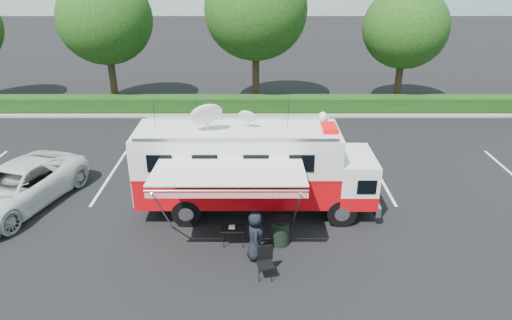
{
  "coord_description": "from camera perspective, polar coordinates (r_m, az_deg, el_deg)",
  "views": [
    {
      "loc": [
        -0.01,
        -15.22,
        9.04
      ],
      "look_at": [
        0.0,
        0.5,
        1.9
      ],
      "focal_mm": 32.0,
      "sensor_mm": 36.0,
      "label": 1
    }
  ],
  "objects": [
    {
      "name": "person",
      "position": [
        15.18,
        -0.08,
        -12.12
      ],
      "size": [
        0.58,
        0.85,
        1.69
      ],
      "primitive_type": "imported",
      "rotation": [
        0.0,
        0.0,
        1.63
      ],
      "color": "black",
      "rests_on": "ground_plane"
    },
    {
      "name": "back_border",
      "position": [
        28.44,
        2.38,
        16.24
      ],
      "size": [
        60.0,
        6.14,
        8.87
      ],
      "color": "#9E998E",
      "rests_on": "ground_plane"
    },
    {
      "name": "white_suv",
      "position": [
        20.23,
        -27.36,
        -5.11
      ],
      "size": [
        4.42,
        6.48,
        1.65
      ],
      "primitive_type": "imported",
      "rotation": [
        0.0,
        0.0,
        -0.31
      ],
      "color": "silver",
      "rests_on": "ground_plane"
    },
    {
      "name": "command_truck",
      "position": [
        16.85,
        -0.26,
        -0.97
      ],
      "size": [
        8.82,
        2.43,
        4.24
      ],
      "color": "black",
      "rests_on": "ground_plane"
    },
    {
      "name": "awning",
      "position": [
        14.21,
        -3.49,
        -2.01
      ],
      "size": [
        4.81,
        2.5,
        2.91
      ],
      "color": "silver",
      "rests_on": "ground_plane"
    },
    {
      "name": "trash_bin",
      "position": [
        15.59,
        3.08,
        -8.92
      ],
      "size": [
        0.64,
        0.64,
        0.95
      ],
      "color": "black",
      "rests_on": "ground_plane"
    },
    {
      "name": "stall_lines",
      "position": [
        20.34,
        -1.42,
        -1.95
      ],
      "size": [
        24.12,
        5.5,
        0.01
      ],
      "color": "silver",
      "rests_on": "ground_plane"
    },
    {
      "name": "ground_plane",
      "position": [
        17.7,
        0.0,
        -6.28
      ],
      "size": [
        120.0,
        120.0,
        0.0
      ],
      "primitive_type": "plane",
      "color": "black",
      "rests_on": "ground"
    },
    {
      "name": "folding_chair",
      "position": [
        14.12,
        1.16,
        -12.3
      ],
      "size": [
        0.57,
        0.6,
        1.0
      ],
      "color": "black",
      "rests_on": "ground_plane"
    },
    {
      "name": "folding_table",
      "position": [
        15.47,
        -2.87,
        -8.62
      ],
      "size": [
        0.8,
        0.58,
        0.66
      ],
      "color": "black",
      "rests_on": "ground_plane"
    }
  ]
}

